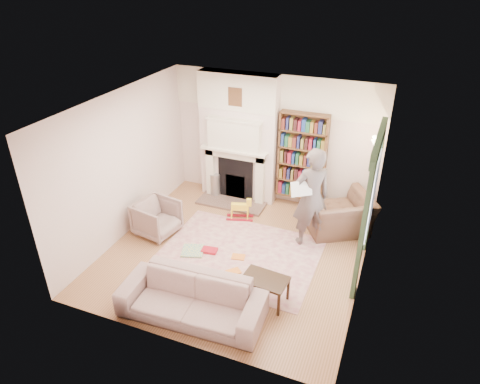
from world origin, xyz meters
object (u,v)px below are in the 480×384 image
at_px(armchair_reading, 338,214).
at_px(rocking_horse, 240,209).
at_px(armchair_left, 157,218).
at_px(sofa, 192,299).
at_px(bookcase, 302,156).
at_px(coffee_table, 265,290).
at_px(paraffin_heater, 215,185).
at_px(man_reading, 311,198).

relative_size(armchair_reading, rocking_horse, 2.15).
distance_m(armchair_left, sofa, 2.41).
bearing_deg(armchair_left, bookcase, -37.49).
height_order(coffee_table, rocking_horse, rocking_horse).
relative_size(bookcase, armchair_reading, 1.55).
bearing_deg(paraffin_heater, armchair_reading, -8.60).
bearing_deg(paraffin_heater, sofa, -70.94).
xyz_separation_m(bookcase, paraffin_heater, (-1.89, -0.27, -0.90)).
distance_m(bookcase, paraffin_heater, 2.11).
bearing_deg(bookcase, paraffin_heater, -171.94).
relative_size(sofa, paraffin_heater, 3.98).
xyz_separation_m(armchair_reading, sofa, (-1.62, -3.13, -0.07)).
bearing_deg(bookcase, coffee_table, -85.16).
height_order(armchair_reading, rocking_horse, armchair_reading).
xyz_separation_m(sofa, rocking_horse, (-0.34, 2.82, -0.08)).
distance_m(sofa, coffee_table, 1.16).
bearing_deg(coffee_table, armchair_left, 163.38).
bearing_deg(bookcase, armchair_left, -138.00).
distance_m(armchair_reading, rocking_horse, 1.99).
xyz_separation_m(armchair_reading, paraffin_heater, (-2.85, 0.43, -0.11)).
distance_m(man_reading, paraffin_heater, 2.71).
bearing_deg(coffee_table, bookcase, 100.33).
bearing_deg(sofa, armchair_left, 130.62).
height_order(sofa, paraffin_heater, sofa).
bearing_deg(sofa, bookcase, 77.39).
relative_size(man_reading, rocking_horse, 3.51).
xyz_separation_m(man_reading, rocking_horse, (-1.51, 0.29, -0.73)).
distance_m(sofa, man_reading, 2.86).
height_order(armchair_left, man_reading, man_reading).
bearing_deg(coffee_table, armchair_reading, 79.38).
distance_m(bookcase, coffee_table, 3.28).
bearing_deg(man_reading, paraffin_heater, -58.90).
bearing_deg(coffee_table, paraffin_heater, 132.41).
relative_size(sofa, man_reading, 1.12).
height_order(armchair_reading, man_reading, man_reading).
distance_m(bookcase, sofa, 3.98).
distance_m(armchair_reading, sofa, 3.53).
bearing_deg(rocking_horse, paraffin_heater, 123.21).
bearing_deg(sofa, man_reading, 62.22).
bearing_deg(rocking_horse, bookcase, 28.58).
xyz_separation_m(man_reading, coffee_table, (-0.25, -1.83, -0.75)).
bearing_deg(sofa, paraffin_heater, 106.17).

